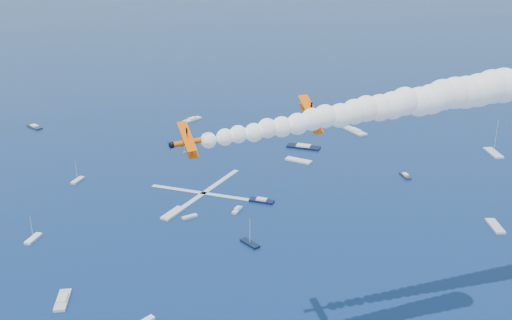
{
  "coord_description": "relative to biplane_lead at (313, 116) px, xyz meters",
  "views": [
    {
      "loc": [
        5.51,
        -87.15,
        89.56
      ],
      "look_at": [
        -2.99,
        11.5,
        50.25
      ],
      "focal_mm": 41.84,
      "sensor_mm": 36.0,
      "label": 1
    }
  ],
  "objects": [
    {
      "name": "smoke_trail_lead",
      "position": [
        29.56,
        11.17,
        2.42
      ],
      "size": [
        65.77,
        46.4,
        11.49
      ],
      "primitive_type": null,
      "rotation": [
        0.0,
        0.0,
        3.5
      ],
      "color": "white"
    },
    {
      "name": "boat_wakes",
      "position": [
        17.14,
        66.75,
        -55.82
      ],
      "size": [
        200.12,
        79.65,
        0.04
      ],
      "color": "white",
      "rests_on": "ground"
    },
    {
      "name": "biplane_lead",
      "position": [
        0.0,
        0.0,
        0.0
      ],
      "size": [
        11.31,
        12.86,
        9.33
      ],
      "primitive_type": null,
      "rotation": [
        -0.42,
        0.07,
        3.5
      ],
      "color": "#FF6405"
    },
    {
      "name": "spectator_boats",
      "position": [
        0.21,
        103.77,
        -55.5
      ],
      "size": [
        242.99,
        166.04,
        0.7
      ],
      "color": "black",
      "rests_on": "ground"
    },
    {
      "name": "smoke_trail_trail",
      "position": [
        9.24,
        -5.8,
        3.22
      ],
      "size": [
        65.91,
        49.62,
        11.49
      ],
      "primitive_type": null,
      "rotation": [
        0.0,
        0.0,
        3.54
      ],
      "color": "white"
    },
    {
      "name": "biplane_trail",
      "position": [
        -19.88,
        -18.06,
        0.8
      ],
      "size": [
        9.63,
        10.85,
        7.49
      ],
      "primitive_type": null,
      "rotation": [
        -0.35,
        0.07,
        3.54
      ],
      "color": "#FF5B05"
    }
  ]
}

